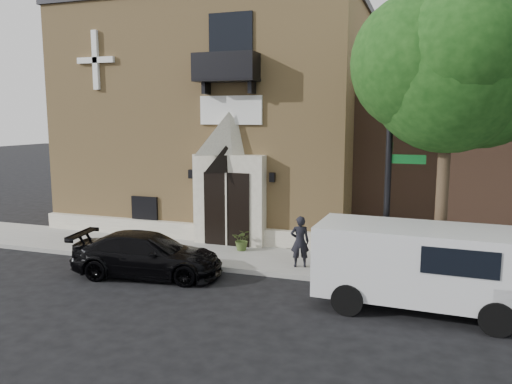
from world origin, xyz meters
TOP-DOWN VIEW (x-y plane):
  - ground at (0.00, 0.00)m, footprint 120.00×120.00m
  - sidewalk at (1.00, 1.50)m, footprint 42.00×3.00m
  - church at (-2.99, 7.95)m, footprint 12.20×11.01m
  - street_tree_left at (6.03, 0.35)m, footprint 4.97×4.38m
  - black_sedan at (-2.09, -1.05)m, footprint 4.65×2.44m
  - cargo_van at (5.77, -1.23)m, footprint 5.12×2.29m
  - street_sign at (4.62, 0.36)m, footprint 1.05×1.05m
  - fire_hydrant at (4.72, 0.20)m, footprint 0.41×0.33m
  - dumpster at (7.06, 0.71)m, footprint 2.24×1.63m
  - planter at (-0.24, 2.02)m, footprint 0.76×0.68m
  - pedestrian_near at (2.06, 0.81)m, footprint 0.66×0.54m

SIDE VIEW (x-z plane):
  - ground at x=0.00m, z-range 0.00..0.00m
  - sidewalk at x=1.00m, z-range 0.00..0.15m
  - fire_hydrant at x=4.72m, z-range 0.14..0.87m
  - planter at x=-0.24m, z-range 0.15..0.89m
  - black_sedan at x=-2.09m, z-range 0.00..1.29m
  - dumpster at x=7.06m, z-range 0.16..1.47m
  - pedestrian_near at x=2.06m, z-range 0.15..1.72m
  - cargo_van at x=5.77m, z-range 0.12..2.17m
  - street_sign at x=4.62m, z-range 0.17..6.75m
  - church at x=-2.99m, z-range -0.02..9.28m
  - street_tree_left at x=6.03m, z-range 1.98..9.75m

